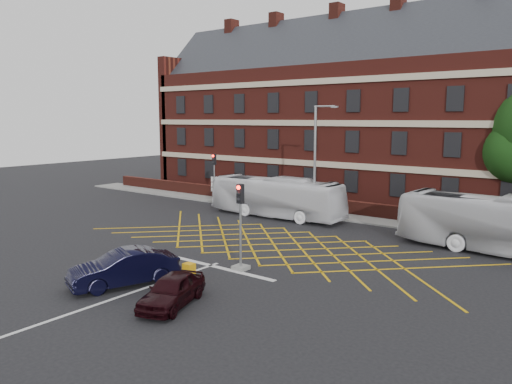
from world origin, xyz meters
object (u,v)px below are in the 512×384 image
Objects in this scene: car_maroon at (172,290)px; traffic_light_far at (214,182)px; car_navy at (124,268)px; utility_cabinet at (189,272)px; street_lamp at (315,183)px; direction_signs at (216,185)px; bus_right at (507,226)px; bus_left at (276,197)px; traffic_light_near at (240,235)px.

traffic_light_far is (-15.44, 19.58, 1.12)m from car_maroon.
traffic_light_far is at bearing 142.17° from car_navy.
utility_cabinet is (13.77, -16.96, -1.35)m from traffic_light_far.
direction_signs is (-11.90, 2.49, -1.43)m from street_lamp.
direction_signs reaches higher than car_navy.
bus_right is 14.21× the size of utility_cabinet.
direction_signs is at bearing 70.91° from bus_left.
traffic_light_near is 21.24m from direction_signs.
bus_right is at bearing 42.33° from car_maroon.
car_maroon is 5.54m from traffic_light_near.
traffic_light_far is (-8.32, 2.27, 0.25)m from bus_left.
traffic_light_far is (-14.60, 14.22, 0.00)m from traffic_light_near.
direction_signs is (-15.09, 14.94, -0.39)m from traffic_light_near.
car_navy is 2.18× the size of direction_signs.
car_navy reaches higher than car_maroon.
car_maroon is at bearing 13.75° from car_navy.
bus_left is 13.24× the size of utility_cabinet.
traffic_light_far reaches higher than direction_signs.
bus_right is 24.61m from traffic_light_far.
street_lamp is 15.56m from utility_cabinet.
direction_signs is (-12.39, 19.89, 0.59)m from car_navy.
traffic_light_far is (-24.40, 3.22, 0.14)m from bus_right.
car_maroon is at bearing -51.88° from direction_signs.
traffic_light_near is 5.21× the size of utility_cabinet.
car_navy is 22.59m from traffic_light_far.
direction_signs is at bearing 128.88° from utility_cabinet.
utility_cabinet is at bearing -81.17° from street_lamp.
car_navy is 1.12× the size of traffic_light_far.
traffic_light_near is at bearing -44.24° from traffic_light_far.
traffic_light_near is 12.90m from street_lamp.
traffic_light_far is 21.89m from utility_cabinet.
traffic_light_near is at bearing 81.78° from car_navy.
utility_cabinet is at bearing -50.92° from traffic_light_far.
direction_signs is at bearing 109.16° from car_maroon.
traffic_light_near is 20.38m from traffic_light_far.
car_navy is at bearing -58.08° from direction_signs.
car_navy is 2.92m from utility_cabinet.
direction_signs is (-24.89, 3.95, -0.25)m from bus_right.
bus_right is 2.73× the size of traffic_light_far.
car_navy is at bearing -168.37° from bus_left.
bus_right is 2.73× the size of traffic_light_near.
car_maroon is at bearing -157.98° from bus_left.
car_maroon is 18.39m from street_lamp.
direction_signs is (-15.93, 20.30, 0.74)m from car_maroon.
street_lamp is at bearing 104.36° from traffic_light_near.
traffic_light_far is at bearing -55.98° from direction_signs.
bus_right reaches higher than car_navy.
traffic_light_near is at bearing 79.97° from car_maroon.
traffic_light_far is 11.59m from street_lamp.
bus_right is 1.40× the size of street_lamp.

